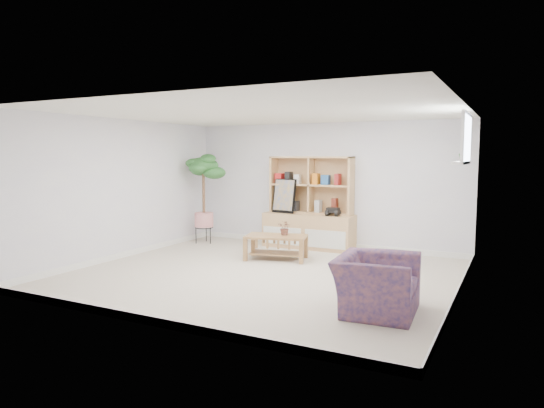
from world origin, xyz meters
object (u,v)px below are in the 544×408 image
at_px(floor_tree, 204,199).
at_px(armchair, 376,280).
at_px(storage_unit, 309,202).
at_px(coffee_table, 276,247).

relative_size(floor_tree, armchair, 1.83).
bearing_deg(armchair, storage_unit, 30.27).
xyz_separation_m(floor_tree, armchair, (4.27, -2.73, -0.54)).
bearing_deg(coffee_table, armchair, -54.89).
bearing_deg(storage_unit, floor_tree, -166.89).
distance_m(storage_unit, coffee_table, 1.41).
distance_m(storage_unit, armchair, 3.92).
height_order(coffee_table, armchair, armchair).
relative_size(storage_unit, floor_tree, 0.97).
distance_m(coffee_table, armchair, 3.01).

